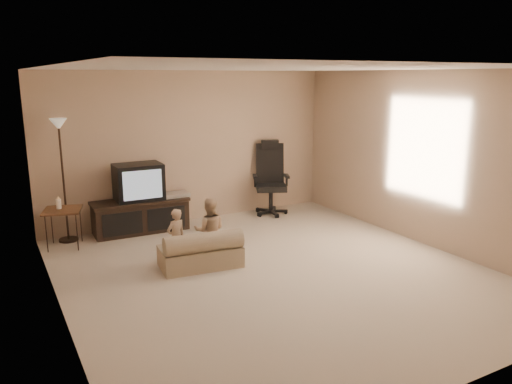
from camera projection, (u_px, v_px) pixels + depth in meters
floor at (274, 272)px, 6.28m from camera, size 5.50×5.50×0.00m
room_shell at (275, 153)px, 5.93m from camera, size 5.50×5.50×5.50m
tv_stand at (140, 204)px, 7.85m from camera, size 1.53×0.60×1.09m
office_chair at (270, 188)px, 8.89m from camera, size 0.80×0.81×1.30m
side_table at (62, 210)px, 7.10m from camera, size 0.63×0.63×0.76m
floor_lamp at (61, 153)px, 7.18m from camera, size 0.28×0.28×1.82m
child_sofa at (201, 252)px, 6.40m from camera, size 1.08×0.69×0.50m
toddler_left at (176, 238)px, 6.42m from camera, size 0.33×0.28×0.76m
toddler_right at (210, 230)px, 6.55m from camera, size 0.48×0.39×0.87m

